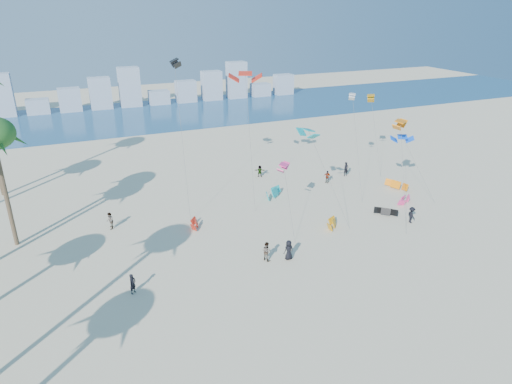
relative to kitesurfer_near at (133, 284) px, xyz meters
name	(u,v)px	position (x,y,z in m)	size (l,w,h in m)	color
ground	(310,348)	(9.64, -10.79, -0.84)	(220.00, 220.00, 0.00)	beige
ocean	(133,116)	(9.64, 61.21, -0.84)	(220.00, 220.00, 0.00)	navy
kitesurfer_near	(133,284)	(0.00, 0.00, 0.00)	(0.62, 0.40, 1.69)	black
kitesurfer_mid	(266,251)	(11.60, 0.44, 0.03)	(0.85, 0.67, 1.76)	gray
kitesurfers_far	(291,201)	(18.66, 9.42, 0.01)	(30.96, 20.90, 1.87)	black
grounded_kites	(337,201)	(23.79, 8.21, -0.40)	(26.87, 12.01, 1.01)	red
flying_kites	(312,102)	(21.95, 11.67, 10.18)	(27.45, 18.90, 16.18)	#FD3887
distant_skyline	(118,93)	(8.46, 71.21, 2.24)	(85.00, 3.00, 8.40)	#9EADBF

